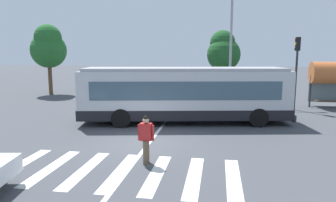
# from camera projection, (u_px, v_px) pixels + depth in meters

# --- Properties ---
(ground_plane) EXTENTS (160.00, 160.00, 0.00)m
(ground_plane) POSITION_uv_depth(u_px,v_px,m) (143.00, 143.00, 13.32)
(ground_plane) COLOR #424449
(city_transit_bus) EXTENTS (11.75, 4.60, 3.06)m
(city_transit_bus) POSITION_uv_depth(u_px,v_px,m) (185.00, 94.00, 17.01)
(city_transit_bus) COLOR black
(city_transit_bus) RESTS_ON ground_plane
(pedestrian_crossing_street) EXTENTS (0.58, 0.42, 1.72)m
(pedestrian_crossing_street) POSITION_uv_depth(u_px,v_px,m) (146.00, 137.00, 10.66)
(pedestrian_crossing_street) COLOR brown
(pedestrian_crossing_street) RESTS_ON ground_plane
(parked_car_silver) EXTENTS (2.25, 4.66, 1.35)m
(parked_car_silver) POSITION_uv_depth(u_px,v_px,m) (101.00, 88.00, 27.55)
(parked_car_silver) COLOR black
(parked_car_silver) RESTS_ON ground_plane
(parked_car_black) EXTENTS (1.95, 4.54, 1.35)m
(parked_car_black) POSITION_uv_depth(u_px,v_px,m) (130.00, 89.00, 26.86)
(parked_car_black) COLOR black
(parked_car_black) RESTS_ON ground_plane
(parked_car_teal) EXTENTS (2.01, 4.57, 1.35)m
(parked_car_teal) POSITION_uv_depth(u_px,v_px,m) (158.00, 90.00, 26.04)
(parked_car_teal) COLOR black
(parked_car_teal) RESTS_ON ground_plane
(parked_car_blue) EXTENTS (2.07, 4.60, 1.35)m
(parked_car_blue) POSITION_uv_depth(u_px,v_px,m) (191.00, 90.00, 26.02)
(parked_car_blue) COLOR black
(parked_car_blue) RESTS_ON ground_plane
(parked_car_white) EXTENTS (2.04, 4.58, 1.35)m
(parked_car_white) POSITION_uv_depth(u_px,v_px,m) (224.00, 91.00, 25.16)
(parked_car_white) COLOR black
(parked_car_white) RESTS_ON ground_plane
(traffic_light_far_corner) EXTENTS (0.33, 0.32, 4.90)m
(traffic_light_far_corner) POSITION_uv_depth(u_px,v_px,m) (297.00, 62.00, 20.59)
(traffic_light_far_corner) COLOR #28282B
(traffic_light_far_corner) RESTS_ON ground_plane
(twin_arm_street_lamp) EXTENTS (4.93, 0.32, 10.14)m
(twin_arm_street_lamp) POSITION_uv_depth(u_px,v_px,m) (231.00, 23.00, 24.29)
(twin_arm_street_lamp) COLOR #939399
(twin_arm_street_lamp) RESTS_ON ground_plane
(background_tree_left) EXTENTS (3.24, 3.24, 6.46)m
(background_tree_left) POSITION_uv_depth(u_px,v_px,m) (48.00, 47.00, 28.27)
(background_tree_left) COLOR brown
(background_tree_left) RESTS_ON ground_plane
(background_tree_right) EXTENTS (3.56, 3.56, 6.29)m
(background_tree_right) POSITION_uv_depth(u_px,v_px,m) (223.00, 51.00, 32.84)
(background_tree_right) COLOR brown
(background_tree_right) RESTS_ON ground_plane
(crosswalk_painted_stripes) EXTENTS (7.72, 3.40, 0.01)m
(crosswalk_painted_stripes) POSITION_uv_depth(u_px,v_px,m) (120.00, 172.00, 10.06)
(crosswalk_painted_stripes) COLOR silver
(crosswalk_painted_stripes) RESTS_ON ground_plane
(lane_center_line) EXTENTS (0.16, 24.00, 0.01)m
(lane_center_line) POSITION_uv_depth(u_px,v_px,m) (158.00, 131.00, 15.23)
(lane_center_line) COLOR silver
(lane_center_line) RESTS_ON ground_plane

